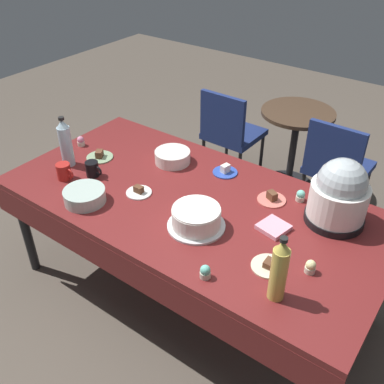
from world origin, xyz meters
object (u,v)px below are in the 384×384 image
at_px(potluck_table, 192,208).
at_px(dessert_plate_white, 139,192).
at_px(soda_bottle_water, 66,143).
at_px(dessert_plate_cobalt, 225,171).
at_px(slow_cooker, 339,195).
at_px(cupcake_cocoa, 301,196).
at_px(coffee_mug_black, 93,169).
at_px(dessert_plate_coral, 272,198).
at_px(maroon_chair_left, 230,130).
at_px(maroon_chair_right, 336,164).
at_px(cupcake_vanilla, 205,272).
at_px(round_cafe_table, 295,136).
at_px(dessert_plate_cream, 269,265).
at_px(cupcake_rose, 81,141).
at_px(cupcake_lemon, 310,267).
at_px(coffee_mug_red, 64,171).
at_px(glass_salad_bowl, 85,196).
at_px(frosted_layer_cake, 196,218).
at_px(ceramic_snack_bowl, 173,157).
at_px(dessert_plate_sage, 100,156).
at_px(soda_bottle_ginger_ale, 279,270).

distance_m(potluck_table, dessert_plate_white, 0.32).
bearing_deg(soda_bottle_water, dessert_plate_cobalt, 30.18).
xyz_separation_m(slow_cooker, cupcake_cocoa, (-0.22, 0.07, -0.14)).
bearing_deg(coffee_mug_black, dessert_plate_cobalt, 38.36).
bearing_deg(cupcake_cocoa, dessert_plate_coral, -144.32).
xyz_separation_m(cupcake_cocoa, maroon_chair_left, (-1.05, 0.96, -0.29)).
bearing_deg(maroon_chair_right, cupcake_vanilla, -89.78).
xyz_separation_m(dessert_plate_white, round_cafe_table, (0.23, 1.66, -0.26)).
distance_m(dessert_plate_white, dessert_plate_cream, 0.90).
bearing_deg(cupcake_rose, cupcake_lemon, -6.77).
distance_m(dessert_plate_coral, cupcake_vanilla, 0.71).
height_order(coffee_mug_black, coffee_mug_red, coffee_mug_red).
distance_m(potluck_table, dessert_plate_cream, 0.65).
xyz_separation_m(dessert_plate_white, coffee_mug_red, (-0.47, -0.15, 0.04)).
xyz_separation_m(potluck_table, soda_bottle_water, (-0.86, -0.15, 0.22)).
xyz_separation_m(glass_salad_bowl, dessert_plate_white, (0.19, 0.24, -0.03)).
relative_size(frosted_layer_cake, cupcake_vanilla, 4.51).
distance_m(frosted_layer_cake, dessert_plate_cream, 0.45).
distance_m(maroon_chair_right, round_cafe_table, 0.50).
relative_size(cupcake_lemon, round_cafe_table, 0.09).
bearing_deg(cupcake_cocoa, round_cafe_table, 114.94).
bearing_deg(dessert_plate_cream, dessert_plate_cobalt, 136.57).
bearing_deg(cupcake_rose, ceramic_snack_bowl, 16.82).
relative_size(frosted_layer_cake, dessert_plate_cream, 1.83).
bearing_deg(coffee_mug_red, maroon_chair_left, 82.88).
xyz_separation_m(slow_cooker, maroon_chair_right, (-0.32, 1.02, -0.43)).
distance_m(dessert_plate_sage, dessert_plate_cream, 1.39).
relative_size(glass_salad_bowl, coffee_mug_red, 1.83).
distance_m(dessert_plate_white, cupcake_rose, 0.73).
bearing_deg(slow_cooker, coffee_mug_black, -162.06).
bearing_deg(slow_cooker, dessert_plate_cream, -102.55).
xyz_separation_m(dessert_plate_sage, soda_bottle_ginger_ale, (1.48, -0.39, 0.14)).
relative_size(dessert_plate_coral, cupcake_rose, 2.40).
relative_size(slow_cooker, glass_salad_bowl, 1.57).
relative_size(dessert_plate_cream, cupcake_vanilla, 2.47).
height_order(dessert_plate_white, cupcake_lemon, cupcake_lemon).
distance_m(cupcake_vanilla, cupcake_lemon, 0.48).
bearing_deg(cupcake_cocoa, cupcake_vanilla, -96.67).
relative_size(dessert_plate_cream, round_cafe_table, 0.23).
bearing_deg(cupcake_lemon, dessert_plate_coral, 135.26).
relative_size(cupcake_cocoa, maroon_chair_left, 0.08).
bearing_deg(soda_bottle_ginger_ale, maroon_chair_left, 127.09).
bearing_deg(frosted_layer_cake, dessert_plate_cream, -5.42).
xyz_separation_m(frosted_layer_cake, dessert_plate_cobalt, (-0.16, 0.53, -0.04)).
bearing_deg(cupcake_vanilla, maroon_chair_right, 90.22).
distance_m(dessert_plate_white, dessert_plate_sage, 0.50).
xyz_separation_m(cupcake_vanilla, round_cafe_table, (-0.45, 1.98, -0.28)).
xyz_separation_m(cupcake_rose, soda_bottle_ginger_ale, (1.70, -0.43, 0.12)).
bearing_deg(dessert_plate_cream, cupcake_rose, 169.67).
distance_m(dessert_plate_white, coffee_mug_black, 0.35).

